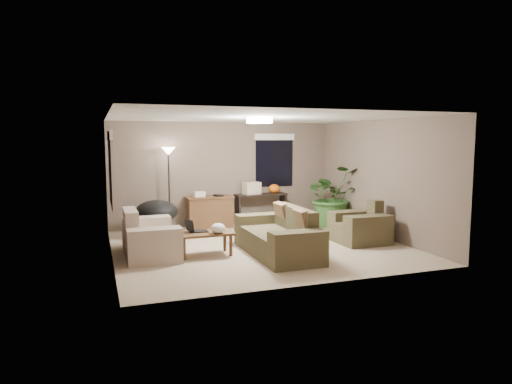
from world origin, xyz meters
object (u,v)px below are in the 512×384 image
object	(u,v)px
cat_scratching_post	(354,224)
houseplant	(332,202)
main_sofa	(279,238)
desk	(210,212)
console_table	(261,206)
armchair	(360,228)
coffee_table	(205,236)
papasan_chair	(157,216)
floor_lamp	(169,161)
loveseat	(149,239)

from	to	relation	value
cat_scratching_post	houseplant	bearing A→B (deg)	93.77
main_sofa	desk	xyz separation A→B (m)	(-0.58, 2.89, 0.08)
console_table	armchair	bearing A→B (deg)	-65.62
main_sofa	houseplant	size ratio (longest dim) A/B	1.49
coffee_table	papasan_chair	xyz separation A→B (m)	(-0.62, 1.88, 0.11)
armchair	papasan_chair	size ratio (longest dim) A/B	1.05
coffee_table	houseplant	xyz separation A→B (m)	(3.54, 1.76, 0.22)
floor_lamp	papasan_chair	bearing A→B (deg)	-121.11
loveseat	papasan_chair	world-z (taller)	loveseat
console_table	floor_lamp	size ratio (longest dim) A/B	0.68
papasan_chair	houseplant	xyz separation A→B (m)	(4.16, -0.13, 0.11)
desk	console_table	bearing A→B (deg)	2.85
main_sofa	papasan_chair	bearing A→B (deg)	130.56
coffee_table	houseplant	distance (m)	3.95
coffee_table	cat_scratching_post	xyz separation A→B (m)	(3.60, 0.83, -0.14)
papasan_chair	cat_scratching_post	size ratio (longest dim) A/B	1.91
loveseat	houseplant	size ratio (longest dim) A/B	1.09
armchair	papasan_chair	bearing A→B (deg)	153.75
desk	papasan_chair	xyz separation A→B (m)	(-1.33, -0.66, 0.09)
floor_lamp	coffee_table	bearing A→B (deg)	-84.39
coffee_table	cat_scratching_post	bearing A→B (deg)	13.04
main_sofa	floor_lamp	distance (m)	3.49
console_table	papasan_chair	distance (m)	2.74
main_sofa	desk	bearing A→B (deg)	101.41
desk	console_table	size ratio (longest dim) A/B	0.85
armchair	console_table	distance (m)	2.88
main_sofa	coffee_table	size ratio (longest dim) A/B	2.20
loveseat	main_sofa	bearing A→B (deg)	-17.41
console_table	papasan_chair	world-z (taller)	papasan_chair
main_sofa	loveseat	xyz separation A→B (m)	(-2.25, 0.71, 0.00)
cat_scratching_post	coffee_table	bearing A→B (deg)	-166.96
papasan_chair	floor_lamp	distance (m)	1.34
coffee_table	papasan_chair	distance (m)	1.98
floor_lamp	cat_scratching_post	distance (m)	4.41
armchair	houseplant	bearing A→B (deg)	79.61
main_sofa	coffee_table	world-z (taller)	main_sofa
papasan_chair	houseplant	world-z (taller)	houseplant
armchair	desk	xyz separation A→B (m)	(-2.51, 2.55, 0.08)
console_table	floor_lamp	distance (m)	2.55
coffee_table	cat_scratching_post	distance (m)	3.69
loveseat	floor_lamp	distance (m)	2.61
console_table	cat_scratching_post	size ratio (longest dim) A/B	2.60
main_sofa	cat_scratching_post	distance (m)	2.59
console_table	cat_scratching_post	world-z (taller)	console_table
armchair	coffee_table	size ratio (longest dim) A/B	1.00
floor_lamp	desk	bearing A→B (deg)	2.60
loveseat	console_table	world-z (taller)	loveseat
console_table	cat_scratching_post	distance (m)	2.38
papasan_chair	floor_lamp	bearing A→B (deg)	58.89
armchair	desk	size ratio (longest dim) A/B	0.91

